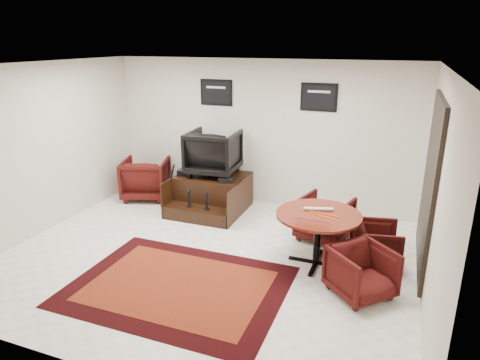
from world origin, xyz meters
name	(u,v)px	position (x,y,z in m)	size (l,w,h in m)	color
ground	(206,257)	(0.00, 0.00, 0.00)	(6.00, 6.00, 0.00)	white
room_shell	(234,142)	(0.41, 0.12, 1.79)	(6.02, 5.02, 2.81)	beige
area_rug	(178,286)	(-0.01, -0.86, 0.01)	(2.81, 2.11, 0.01)	black
shine_podium	(211,194)	(-0.73, 1.78, 0.31)	(1.30, 1.34, 0.67)	black
shine_chair	(213,150)	(-0.73, 1.92, 1.14)	(0.91, 0.85, 0.94)	black
shoes_pair	(185,172)	(-1.24, 1.71, 0.72)	(0.26, 0.31, 0.11)	black
polish_kit	(226,180)	(-0.32, 1.56, 0.71)	(0.26, 0.18, 0.09)	black
umbrella_black	(169,185)	(-1.52, 1.54, 0.47)	(0.35, 0.13, 0.94)	black
umbrella_hooked	(178,184)	(-1.48, 1.84, 0.40)	(0.30, 0.11, 0.80)	black
armchair_side	(146,177)	(-2.25, 1.89, 0.45)	(0.88, 0.83, 0.91)	black
meeting_table	(318,220)	(1.58, 0.40, 0.70)	(1.21, 1.21, 0.79)	#48130A
table_chair_back	(325,216)	(1.53, 1.28, 0.39)	(0.77, 0.72, 0.79)	black
table_chair_window	(376,242)	(2.38, 0.71, 0.34)	(0.67, 0.62, 0.68)	black
table_chair_corner	(362,270)	(2.27, -0.20, 0.36)	(0.70, 0.65, 0.72)	black
paper_roll	(318,209)	(1.55, 0.51, 0.82)	(0.05, 0.05, 0.42)	silver
table_clutter	(321,217)	(1.64, 0.30, 0.80)	(0.57, 0.33, 0.01)	#EC5D0D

